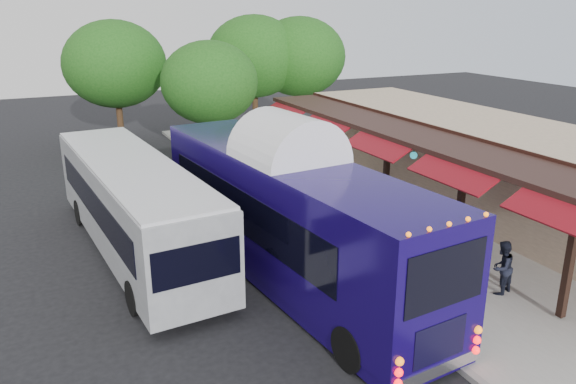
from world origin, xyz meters
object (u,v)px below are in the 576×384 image
city_bus (133,203)px  ped_a (452,253)px  ped_c (282,175)px  sign_board (469,233)px  ped_b (502,267)px  coach_bus (288,210)px  ped_d (254,158)px

city_bus → ped_a: 10.26m
ped_a → ped_c: ped_a is taller
ped_a → sign_board: (1.70, 1.17, -0.12)m
city_bus → ped_b: bearing=-45.9°
ped_b → ped_c: bearing=-95.4°
ped_a → ped_b: (0.84, -1.10, -0.16)m
coach_bus → ped_c: size_ratio=7.47×
ped_d → ped_a: bearing=113.7°
sign_board → city_bus: bearing=154.6°
coach_bus → ped_a: bearing=-39.1°
ped_b → ped_c: size_ratio=0.92×
city_bus → sign_board: size_ratio=9.70×
city_bus → sign_board: (9.55, -5.42, -0.76)m
coach_bus → sign_board: 6.03m
ped_d → ped_c: bearing=109.3°
ped_d → sign_board: 12.16m
ped_c → city_bus: bearing=13.8°
coach_bus → ped_c: (3.06, 7.07, -1.16)m
city_bus → coach_bus: bearing=-50.1°
ped_b → sign_board: (0.87, 2.27, 0.04)m
ped_d → sign_board: size_ratio=1.32×
ped_a → ped_b: size_ratio=1.21×
coach_bus → ped_a: coach_bus is taller
ped_c → ped_d: bearing=-101.0°
city_bus → ped_b: size_ratio=7.54×
ped_a → ped_d: size_ratio=1.18×
city_bus → ped_a: city_bus is taller
coach_bus → city_bus: bearing=128.9°
ped_b → ped_d: bearing=-97.7°
ped_b → sign_board: bearing=-125.7°
city_bus → ped_b: 11.62m
ped_d → sign_board: bearing=122.1°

